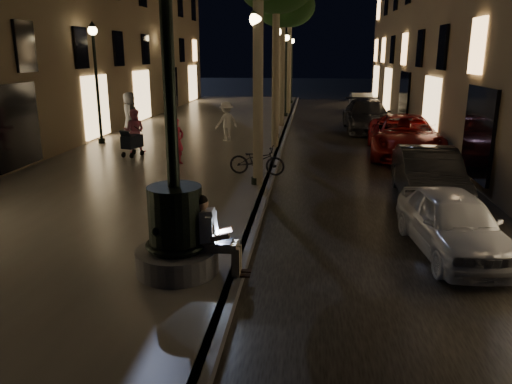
# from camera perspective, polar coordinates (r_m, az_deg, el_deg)

# --- Properties ---
(ground) EXTENTS (120.00, 120.00, 0.00)m
(ground) POSITION_cam_1_polar(r_m,az_deg,el_deg) (21.04, 2.90, 5.17)
(ground) COLOR black
(ground) RESTS_ON ground
(cobble_lane) EXTENTS (6.00, 45.00, 0.02)m
(cobble_lane) POSITION_cam_1_polar(r_m,az_deg,el_deg) (21.09, 11.10, 4.94)
(cobble_lane) COLOR black
(cobble_lane) RESTS_ON ground
(promenade) EXTENTS (8.00, 45.00, 0.20)m
(promenade) POSITION_cam_1_polar(r_m,az_deg,el_deg) (21.62, -7.79, 5.59)
(promenade) COLOR #635E57
(promenade) RESTS_ON ground
(curb_strip) EXTENTS (0.25, 45.00, 0.20)m
(curb_strip) POSITION_cam_1_polar(r_m,az_deg,el_deg) (21.02, 2.91, 5.43)
(curb_strip) COLOR #59595B
(curb_strip) RESTS_ON ground
(fountain_lamppost) EXTENTS (1.40, 1.40, 5.21)m
(fountain_lamppost) POSITION_cam_1_polar(r_m,az_deg,el_deg) (8.38, -9.21, -2.60)
(fountain_lamppost) COLOR #59595B
(fountain_lamppost) RESTS_ON promenade
(seated_man_laptop) EXTENTS (1.00, 0.34, 1.37)m
(seated_man_laptop) POSITION_cam_1_polar(r_m,az_deg,el_deg) (8.33, -5.05, -4.66)
(seated_man_laptop) COLOR tan
(seated_man_laptop) RESTS_ON promenade
(tree_third) EXTENTS (3.00, 3.00, 7.20)m
(tree_third) POSITION_cam_1_polar(r_m,az_deg,el_deg) (25.81, 3.10, 20.76)
(tree_third) COLOR #6B604C
(tree_third) RESTS_ON promenade
(tree_far) EXTENTS (3.00, 3.00, 7.50)m
(tree_far) POSITION_cam_1_polar(r_m,az_deg,el_deg) (31.80, 3.91, 20.30)
(tree_far) COLOR #6B604C
(tree_far) RESTS_ON promenade
(lamp_curb_a) EXTENTS (0.36, 0.36, 4.81)m
(lamp_curb_a) POSITION_cam_1_polar(r_m,az_deg,el_deg) (13.76, 0.02, 13.25)
(lamp_curb_a) COLOR black
(lamp_curb_a) RESTS_ON promenade
(lamp_curb_b) EXTENTS (0.36, 0.36, 4.81)m
(lamp_curb_b) POSITION_cam_1_polar(r_m,az_deg,el_deg) (21.72, 2.37, 14.09)
(lamp_curb_b) COLOR black
(lamp_curb_b) RESTS_ON promenade
(lamp_curb_c) EXTENTS (0.36, 0.36, 4.81)m
(lamp_curb_c) POSITION_cam_1_polar(r_m,az_deg,el_deg) (29.71, 3.46, 14.47)
(lamp_curb_c) COLOR black
(lamp_curb_c) RESTS_ON promenade
(lamp_curb_d) EXTENTS (0.36, 0.36, 4.81)m
(lamp_curb_d) POSITION_cam_1_polar(r_m,az_deg,el_deg) (37.70, 4.09, 14.69)
(lamp_curb_d) COLOR black
(lamp_curb_d) RESTS_ON promenade
(lamp_left_b) EXTENTS (0.36, 0.36, 4.81)m
(lamp_left_b) POSITION_cam_1_polar(r_m,az_deg,el_deg) (21.46, -17.86, 13.36)
(lamp_left_b) COLOR black
(lamp_left_b) RESTS_ON promenade
(lamp_left_c) EXTENTS (0.36, 0.36, 4.81)m
(lamp_left_c) POSITION_cam_1_polar(r_m,az_deg,el_deg) (30.89, -10.24, 14.30)
(lamp_left_c) COLOR black
(lamp_left_c) RESTS_ON promenade
(stroller) EXTENTS (0.65, 1.06, 1.08)m
(stroller) POSITION_cam_1_polar(r_m,az_deg,el_deg) (18.49, -14.00, 5.60)
(stroller) COLOR black
(stroller) RESTS_ON promenade
(car_front) EXTENTS (1.84, 3.78, 1.24)m
(car_front) POSITION_cam_1_polar(r_m,az_deg,el_deg) (10.41, 21.63, -3.31)
(car_front) COLOR #B7B9C0
(car_front) RESTS_ON ground
(car_second) EXTENTS (1.66, 4.27, 1.39)m
(car_second) POSITION_cam_1_polar(r_m,az_deg,el_deg) (13.88, 19.09, 1.79)
(car_second) COLOR black
(car_second) RESTS_ON ground
(car_third) EXTENTS (2.96, 5.69, 1.53)m
(car_third) POSITION_cam_1_polar(r_m,az_deg,el_deg) (19.83, 16.59, 6.14)
(car_third) COLOR maroon
(car_third) RESTS_ON ground
(car_rear) EXTENTS (2.24, 5.32, 1.53)m
(car_rear) POSITION_cam_1_polar(r_m,az_deg,el_deg) (25.90, 12.55, 8.50)
(car_rear) COLOR #29282D
(car_rear) RESTS_ON ground
(car_fifth) EXTENTS (1.41, 3.87, 1.27)m
(car_fifth) POSITION_cam_1_polar(r_m,az_deg,el_deg) (34.02, 11.96, 9.92)
(car_fifth) COLOR #AAA9A4
(car_fifth) RESTS_ON ground
(pedestrian_red) EXTENTS (0.63, 0.68, 1.56)m
(pedestrian_red) POSITION_cam_1_polar(r_m,az_deg,el_deg) (16.85, -9.05, 5.76)
(pedestrian_red) COLOR #CE2949
(pedestrian_red) RESTS_ON promenade
(pedestrian_pink) EXTENTS (0.84, 0.68, 1.63)m
(pedestrian_pink) POSITION_cam_1_polar(r_m,az_deg,el_deg) (19.17, -13.73, 6.79)
(pedestrian_pink) COLOR pink
(pedestrian_pink) RESTS_ON promenade
(pedestrian_white) EXTENTS (1.19, 1.14, 1.63)m
(pedestrian_white) POSITION_cam_1_polar(r_m,az_deg,el_deg) (21.36, -3.40, 8.07)
(pedestrian_white) COLOR silver
(pedestrian_white) RESTS_ON promenade
(pedestrian_blue) EXTENTS (0.63, 0.99, 1.56)m
(pedestrian_blue) POSITION_cam_1_polar(r_m,az_deg,el_deg) (23.18, -9.58, 8.39)
(pedestrian_blue) COLOR navy
(pedestrian_blue) RESTS_ON promenade
(pedestrian_dark) EXTENTS (0.93, 1.11, 1.94)m
(pedestrian_dark) POSITION_cam_1_polar(r_m,az_deg,el_deg) (23.35, -14.22, 8.65)
(pedestrian_dark) COLOR #343539
(pedestrian_dark) RESTS_ON promenade
(bicycle) EXTENTS (1.77, 0.79, 0.90)m
(bicycle) POSITION_cam_1_polar(r_m,az_deg,el_deg) (15.22, 0.11, 3.65)
(bicycle) COLOR black
(bicycle) RESTS_ON promenade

